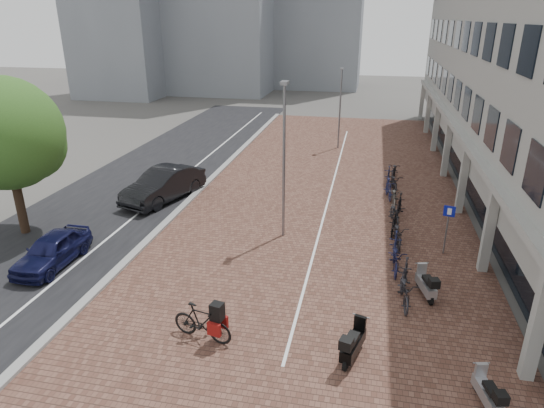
{
  "coord_description": "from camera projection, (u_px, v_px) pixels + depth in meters",
  "views": [
    {
      "loc": [
        4.1,
        -13.49,
        9.24
      ],
      "look_at": [
        0.0,
        6.0,
        1.3
      ],
      "focal_mm": 31.12,
      "sensor_mm": 36.0,
      "label": 1
    }
  ],
  "objects": [
    {
      "name": "scooter_front",
      "position": [
        426.0,
        283.0,
        16.54
      ],
      "size": [
        0.86,
        1.61,
        1.06
      ],
      "primitive_type": null,
      "rotation": [
        0.0,
        0.0,
        0.26
      ],
      "color": "#AFAFB4",
      "rests_on": "ground"
    },
    {
      "name": "hero_bike",
      "position": [
        202.0,
        322.0,
        14.28
      ],
      "size": [
        2.08,
        0.97,
        1.42
      ],
      "rotation": [
        0.0,
        0.0,
        1.36
      ],
      "color": "black",
      "rests_on": "ground"
    },
    {
      "name": "street_tree",
      "position": [
        10.0,
        136.0,
        20.13
      ],
      "size": [
        4.84,
        4.84,
        7.04
      ],
      "color": "#382619",
      "rests_on": "ground"
    },
    {
      "name": "scooter_back",
      "position": [
        488.0,
        391.0,
        11.82
      ],
      "size": [
        0.74,
        1.47,
        0.97
      ],
      "primitive_type": null,
      "rotation": [
        0.0,
        0.0,
        0.22
      ],
      "color": "#A1A1A6",
      "rests_on": "ground"
    },
    {
      "name": "car_dark",
      "position": [
        164.0,
        185.0,
        25.25
      ],
      "size": [
        3.25,
        5.47,
        1.7
      ],
      "primitive_type": "imported",
      "rotation": [
        0.0,
        0.0,
        -0.3
      ],
      "color": "black",
      "rests_on": "ground"
    },
    {
      "name": "ground",
      "position": [
        237.0,
        301.0,
        16.47
      ],
      "size": [
        140.0,
        140.0,
        0.0
      ],
      "primitive_type": "plane",
      "color": "#474442",
      "rests_on": "ground"
    },
    {
      "name": "street_asphalt",
      "position": [
        150.0,
        177.0,
        29.09
      ],
      "size": [
        8.0,
        50.0,
        0.03
      ],
      "primitive_type": "cube",
      "color": "black",
      "rests_on": "ground"
    },
    {
      "name": "bike_row",
      "position": [
        396.0,
        214.0,
        22.38
      ],
      "size": [
        1.22,
        15.83,
        1.05
      ],
      "color": "black",
      "rests_on": "ground"
    },
    {
      "name": "parking_line",
      "position": [
        331.0,
        189.0,
        26.94
      ],
      "size": [
        0.1,
        30.0,
        0.0
      ],
      "primitive_type": "cube",
      "color": "white",
      "rests_on": "plaza_brick"
    },
    {
      "name": "lamp_far",
      "position": [
        340.0,
        110.0,
        34.52
      ],
      "size": [
        0.12,
        0.12,
        5.78
      ],
      "primitive_type": "cylinder",
      "color": "gray",
      "rests_on": "ground"
    },
    {
      "name": "curb",
      "position": [
        210.0,
        180.0,
        28.33
      ],
      "size": [
        0.35,
        42.0,
        0.14
      ],
      "primitive_type": "cube",
      "color": "gray",
      "rests_on": "ground"
    },
    {
      "name": "scooter_mid",
      "position": [
        353.0,
        342.0,
        13.5
      ],
      "size": [
        0.94,
        1.71,
        1.12
      ],
      "primitive_type": null,
      "rotation": [
        0.0,
        0.0,
        -0.28
      ],
      "color": "black",
      "rests_on": "ground"
    },
    {
      "name": "car_navy",
      "position": [
        52.0,
        250.0,
        18.63
      ],
      "size": [
        1.54,
        3.8,
        1.29
      ],
      "primitive_type": "imported",
      "rotation": [
        0.0,
        0.0,
        0.0
      ],
      "color": "#0E1034",
      "rests_on": "ground"
    },
    {
      "name": "parking_sign",
      "position": [
        448.0,
        223.0,
        19.18
      ],
      "size": [
        0.45,
        0.15,
        2.17
      ],
      "rotation": [
        0.0,
        0.0,
        -0.25
      ],
      "color": "slate",
      "rests_on": "ground"
    },
    {
      "name": "lane_line",
      "position": [
        180.0,
        179.0,
        28.71
      ],
      "size": [
        0.12,
        44.0,
        0.0
      ],
      "primitive_type": "cube",
      "color": "white",
      "rests_on": "street_asphalt"
    },
    {
      "name": "plaza_brick",
      "position": [
        328.0,
        190.0,
        26.99
      ],
      "size": [
        14.5,
        42.0,
        0.04
      ],
      "primitive_type": "cube",
      "color": "brown",
      "rests_on": "ground"
    },
    {
      "name": "lamp_near",
      "position": [
        284.0,
        164.0,
        20.1
      ],
      "size": [
        0.12,
        0.12,
        6.77
      ],
      "primitive_type": "cylinder",
      "color": "slate",
      "rests_on": "ground"
    }
  ]
}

